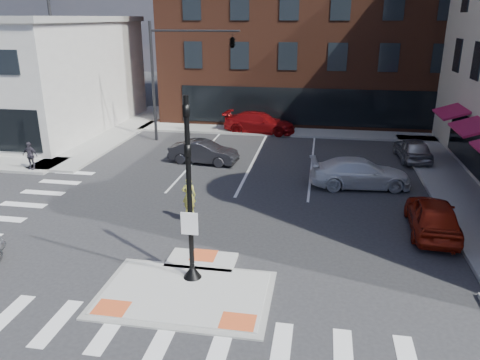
% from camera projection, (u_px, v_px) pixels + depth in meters
% --- Properties ---
extents(ground, '(120.00, 120.00, 0.00)m').
position_uv_depth(ground, '(189.00, 286.00, 15.10)').
color(ground, '#28282B').
rests_on(ground, ground).
extents(refuge_island, '(5.40, 4.65, 0.13)m').
position_uv_depth(refuge_island, '(187.00, 289.00, 14.84)').
color(refuge_island, gray).
rests_on(refuge_island, ground).
extents(sidewalk_nw, '(23.50, 20.50, 0.15)m').
position_uv_depth(sidewalk_nw, '(14.00, 143.00, 32.03)').
color(sidewalk_nw, gray).
rests_on(sidewalk_nw, ground).
extents(sidewalk_e, '(3.00, 24.00, 0.15)m').
position_uv_depth(sidewalk_e, '(462.00, 195.00, 22.61)').
color(sidewalk_e, gray).
rests_on(sidewalk_e, ground).
extents(sidewalk_n, '(26.00, 3.00, 0.15)m').
position_uv_depth(sidewalk_n, '(308.00, 132.00, 35.04)').
color(sidewalk_n, gray).
rests_on(sidewalk_n, ground).
extents(building_n, '(24.40, 18.40, 15.50)m').
position_uv_depth(building_n, '(317.00, 22.00, 41.79)').
color(building_n, '#4C2517').
rests_on(building_n, ground).
extents(building_far_left, '(10.00, 12.00, 10.00)m').
position_uv_depth(building_far_left, '(266.00, 43.00, 62.46)').
color(building_far_left, slate).
rests_on(building_far_left, ground).
extents(building_far_right, '(12.00, 12.00, 12.00)m').
position_uv_depth(building_far_right, '(365.00, 35.00, 61.86)').
color(building_far_right, brown).
rests_on(building_far_right, ground).
extents(signal_pole, '(0.60, 0.60, 5.98)m').
position_uv_depth(signal_pole, '(190.00, 215.00, 14.69)').
color(signal_pole, black).
rests_on(signal_pole, refuge_island).
extents(mast_arm_signal, '(6.10, 2.24, 8.00)m').
position_uv_depth(mast_arm_signal, '(210.00, 50.00, 30.36)').
color(mast_arm_signal, black).
rests_on(mast_arm_signal, ground).
extents(red_sedan, '(1.99, 4.48, 1.50)m').
position_uv_depth(red_sedan, '(433.00, 215.00, 18.64)').
color(red_sedan, maroon).
rests_on(red_sedan, ground).
extents(white_pickup, '(5.27, 2.68, 1.47)m').
position_uv_depth(white_pickup, '(360.00, 173.00, 23.78)').
color(white_pickup, white).
rests_on(white_pickup, ground).
extents(bg_car_dark, '(4.20, 1.87, 1.34)m').
position_uv_depth(bg_car_dark, '(204.00, 152.00, 27.69)').
color(bg_car_dark, '#232227').
rests_on(bg_car_dark, ground).
extents(bg_car_silver, '(1.92, 4.22, 1.40)m').
position_uv_depth(bg_car_silver, '(413.00, 149.00, 28.21)').
color(bg_car_silver, '#9EA0A5').
rests_on(bg_car_silver, ground).
extents(bg_car_red, '(5.53, 2.74, 1.54)m').
position_uv_depth(bg_car_red, '(259.00, 123.00, 34.94)').
color(bg_car_red, maroon).
rests_on(bg_car_red, ground).
extents(cyclist, '(0.82, 1.63, 2.01)m').
position_uv_depth(cyclist, '(189.00, 208.00, 19.58)').
color(cyclist, '#3F3F44').
rests_on(cyclist, ground).
extents(pedestrian_b, '(0.94, 0.44, 1.57)m').
position_uv_depth(pedestrian_b, '(30.00, 156.00, 26.05)').
color(pedestrian_b, '#2F2B35').
rests_on(pedestrian_b, sidewalk_nw).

